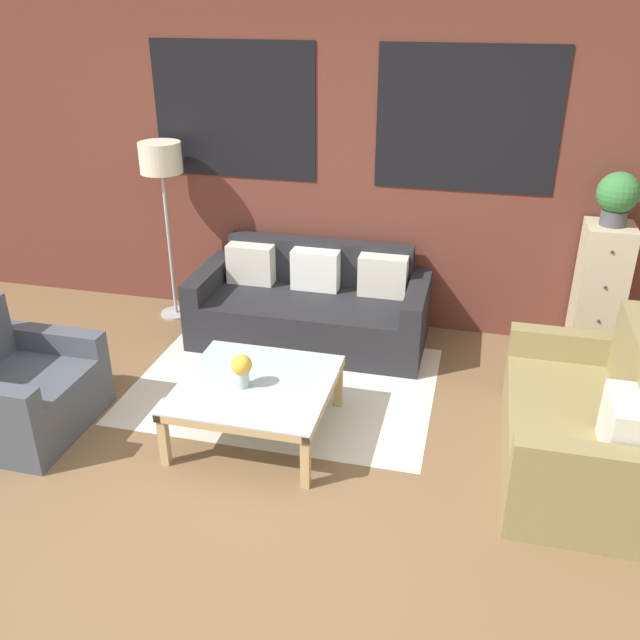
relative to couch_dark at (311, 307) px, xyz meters
The scene contains 11 objects.
ground_plane 1.98m from the couch_dark, 84.71° to the right, with size 16.00×16.00×0.00m, color brown.
wall_back_brick 1.24m from the couch_dark, 69.55° to the left, with size 8.40×0.09×2.80m.
rug 0.84m from the couch_dark, 90.23° to the right, with size 2.23×1.65×0.00m.
couch_dark is the anchor object (origin of this frame).
settee_vintage 2.45m from the couch_dark, 33.20° to the right, with size 0.80×1.48×0.92m.
armchair_corner 2.35m from the couch_dark, 132.24° to the right, with size 0.80×0.91×0.84m.
coffee_table 1.44m from the couch_dark, 90.13° to the right, with size 0.99×0.99×0.39m.
floor_lamp 1.72m from the couch_dark, behind, with size 0.35×0.35×1.57m.
drawer_cabinet 2.29m from the couch_dark, ahead, with size 0.36×0.41×1.12m.
potted_plant 2.51m from the couch_dark, ahead, with size 0.31×0.31×0.40m.
flower_vase 1.52m from the couch_dark, 92.70° to the right, with size 0.14×0.14×0.23m.
Camera 1 is at (1.13, -3.06, 2.69)m, focal length 38.00 mm.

